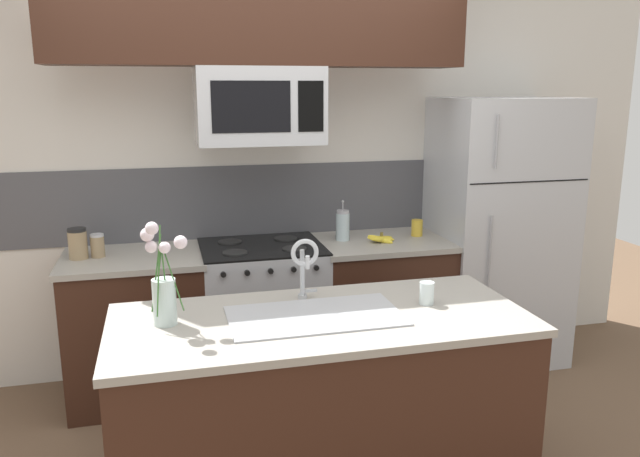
# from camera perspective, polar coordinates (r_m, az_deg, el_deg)

# --- Properties ---
(ground_plane) EXTENTS (10.00, 10.00, 0.00)m
(ground_plane) POSITION_cam_1_polar(r_m,az_deg,el_deg) (3.48, -2.53, -20.18)
(ground_plane) COLOR brown
(rear_partition) EXTENTS (5.20, 0.10, 2.60)m
(rear_partition) POSITION_cam_1_polar(r_m,az_deg,el_deg) (4.27, -2.30, 4.83)
(rear_partition) COLOR silver
(rear_partition) RESTS_ON ground
(splash_band) EXTENTS (3.20, 0.01, 0.48)m
(splash_band) POSITION_cam_1_polar(r_m,az_deg,el_deg) (4.19, -6.14, 2.53)
(splash_band) COLOR #4C4C51
(splash_band) RESTS_ON rear_partition
(back_counter_left) EXTENTS (0.83, 0.65, 0.91)m
(back_counter_left) POSITION_cam_1_polar(r_m,az_deg,el_deg) (4.03, -16.37, -8.62)
(back_counter_left) COLOR #381E14
(back_counter_left) RESTS_ON ground
(back_counter_right) EXTENTS (0.87, 0.65, 0.91)m
(back_counter_right) POSITION_cam_1_polar(r_m,az_deg,el_deg) (4.26, 5.53, -6.97)
(back_counter_right) COLOR #381E14
(back_counter_right) RESTS_ON ground
(stove_range) EXTENTS (0.76, 0.64, 0.93)m
(stove_range) POSITION_cam_1_polar(r_m,az_deg,el_deg) (4.07, -5.23, -7.86)
(stove_range) COLOR #B7BABF
(stove_range) RESTS_ON ground
(microwave) EXTENTS (0.74, 0.40, 0.45)m
(microwave) POSITION_cam_1_polar(r_m,az_deg,el_deg) (3.78, -5.59, 11.11)
(microwave) COLOR #B7BABF
(upper_cabinet_band) EXTENTS (2.40, 0.34, 0.60)m
(upper_cabinet_band) POSITION_cam_1_polar(r_m,az_deg,el_deg) (3.78, -5.40, 19.08)
(upper_cabinet_band) COLOR #381E14
(refrigerator) EXTENTS (0.86, 0.74, 1.83)m
(refrigerator) POSITION_cam_1_polar(r_m,az_deg,el_deg) (4.50, 15.83, -0.26)
(refrigerator) COLOR #B7BABF
(refrigerator) RESTS_ON ground
(storage_jar_tall) EXTENTS (0.11, 0.11, 0.18)m
(storage_jar_tall) POSITION_cam_1_polar(r_m,az_deg,el_deg) (3.91, -21.27, -1.29)
(storage_jar_tall) COLOR #997F5B
(storage_jar_tall) RESTS_ON back_counter_left
(storage_jar_medium) EXTENTS (0.08, 0.08, 0.14)m
(storage_jar_medium) POSITION_cam_1_polar(r_m,az_deg,el_deg) (3.91, -19.67, -1.48)
(storage_jar_medium) COLOR #997F5B
(storage_jar_medium) RESTS_ON back_counter_left
(banana_bunch) EXTENTS (0.19, 0.12, 0.08)m
(banana_bunch) POSITION_cam_1_polar(r_m,az_deg,el_deg) (4.06, 5.66, -0.96)
(banana_bunch) COLOR yellow
(banana_bunch) RESTS_ON back_counter_right
(french_press) EXTENTS (0.09, 0.09, 0.27)m
(french_press) POSITION_cam_1_polar(r_m,az_deg,el_deg) (4.08, 2.09, 0.30)
(french_press) COLOR silver
(french_press) RESTS_ON back_counter_right
(coffee_tin) EXTENTS (0.08, 0.08, 0.11)m
(coffee_tin) POSITION_cam_1_polar(r_m,az_deg,el_deg) (4.26, 8.86, 0.06)
(coffee_tin) COLOR gold
(coffee_tin) RESTS_ON back_counter_right
(island_counter) EXTENTS (1.84, 0.80, 0.91)m
(island_counter) POSITION_cam_1_polar(r_m,az_deg,el_deg) (2.97, 0.11, -16.23)
(island_counter) COLOR #381E14
(island_counter) RESTS_ON ground
(kitchen_sink) EXTENTS (0.76, 0.42, 0.16)m
(kitchen_sink) POSITION_cam_1_polar(r_m,az_deg,el_deg) (2.79, -0.45, -9.37)
(kitchen_sink) COLOR #ADAFB5
(kitchen_sink) RESTS_ON island_counter
(sink_faucet) EXTENTS (0.14, 0.14, 0.31)m
(sink_faucet) POSITION_cam_1_polar(r_m,az_deg,el_deg) (2.90, -1.44, -2.97)
(sink_faucet) COLOR #B7BABF
(sink_faucet) RESTS_ON island_counter
(drinking_glass) EXTENTS (0.07, 0.07, 0.11)m
(drinking_glass) POSITION_cam_1_polar(r_m,az_deg,el_deg) (2.95, 9.73, -5.84)
(drinking_glass) COLOR silver
(drinking_glass) RESTS_ON island_counter
(flower_vase) EXTENTS (0.19, 0.15, 0.46)m
(flower_vase) POSITION_cam_1_polar(r_m,az_deg,el_deg) (2.71, -14.12, -5.46)
(flower_vase) COLOR silver
(flower_vase) RESTS_ON island_counter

